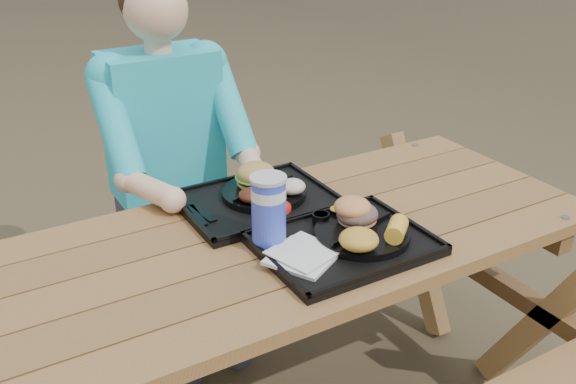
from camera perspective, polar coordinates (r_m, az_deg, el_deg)
picnic_table at (r=2.02m, az=0.00°, el=-13.03°), size 1.80×1.49×0.75m
tray_near at (r=1.74m, az=4.99°, el=-4.69°), size 0.45×0.35×0.02m
tray_far at (r=1.96m, az=-2.77°, el=-0.90°), size 0.45×0.35×0.02m
plate_near at (r=1.75m, az=6.58°, el=-3.73°), size 0.26×0.26×0.02m
plate_far at (r=1.97m, az=-2.15°, el=-0.07°), size 0.26×0.26×0.02m
napkin_stack at (r=1.65m, az=1.27°, el=-5.72°), size 0.21×0.21×0.02m
soda_cup at (r=1.68m, az=-1.73°, el=-1.80°), size 0.09×0.09×0.18m
condiment_bbq at (r=1.81m, az=2.93°, el=-2.35°), size 0.05×0.05×0.03m
condiment_mustard at (r=1.84m, az=4.41°, el=-1.90°), size 0.05×0.05×0.03m
sandwich at (r=1.77m, az=6.23°, el=-1.01°), size 0.11×0.11×0.11m
mac_cheese at (r=1.66m, az=6.32°, el=-4.21°), size 0.10×0.10×0.05m
corn_cob at (r=1.72m, az=9.63°, el=-3.28°), size 0.12×0.12×0.05m
cutlery_far at (r=1.89m, az=-7.65°, el=-1.79°), size 0.04×0.14×0.01m
burger at (r=1.98m, az=-2.88°, el=2.10°), size 0.12×0.12×0.11m
baked_beans at (r=1.89m, az=-3.18°, el=-0.28°), size 0.08×0.08×0.04m
potato_salad at (r=1.93m, az=0.39°, el=0.49°), size 0.08×0.08×0.04m
diner at (r=2.39m, az=-10.43°, el=0.62°), size 0.48×0.84×1.28m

